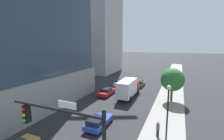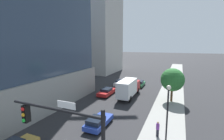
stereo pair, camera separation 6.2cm
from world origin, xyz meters
name	(u,v)px [view 2 (the right image)]	position (x,y,z in m)	size (l,w,h in m)	color
sidewalk	(168,109)	(8.91, 20.00, 0.07)	(4.50, 120.00, 0.15)	gray
construction_building	(94,17)	(-18.19, 46.55, 18.93)	(23.21, 16.08, 43.88)	#B2AFA8
traffic_light_pole	(67,138)	(4.96, 2.22, 4.67)	(6.01, 0.48, 6.53)	black
street_lamp	(168,105)	(9.31, 11.66, 3.83)	(0.44, 0.44, 5.59)	black
street_tree	(172,80)	(9.16, 23.65, 3.81)	(3.79, 3.79, 5.57)	brown
car_blue	(98,122)	(1.82, 11.47, 0.68)	(1.91, 4.27, 1.35)	#233D9E
car_green	(139,83)	(1.82, 31.58, 0.70)	(1.92, 4.22, 1.40)	#1E6638
car_red	(107,92)	(-2.39, 22.79, 0.68)	(1.94, 4.71, 1.35)	red
car_white	(120,83)	(-2.39, 30.46, 0.73)	(1.86, 4.57, 1.45)	silver
box_truck	(128,87)	(1.82, 23.15, 1.86)	(2.26, 7.93, 3.35)	#B21E1E
pedestrian_purple_shirt	(158,129)	(8.45, 11.95, 0.97)	(0.34, 0.34, 1.62)	black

